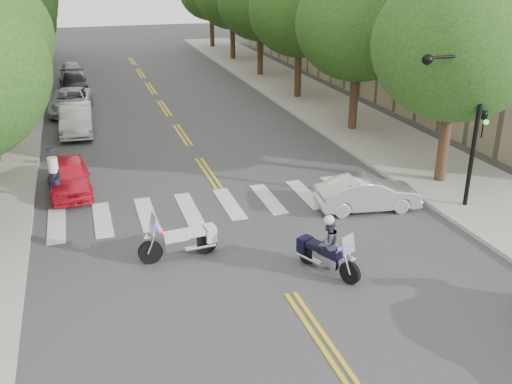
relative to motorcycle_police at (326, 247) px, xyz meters
name	(u,v)px	position (x,y,z in m)	size (l,w,h in m)	color
ground	(290,293)	(-1.41, -0.81, -0.82)	(140.00, 140.00, 0.00)	#38383A
sidewalk_right	(307,97)	(8.09, 21.19, -0.74)	(5.00, 60.00, 0.15)	#9E9991
tree_l_3	(7,7)	(-10.21, 29.19, 4.74)	(6.40, 6.40, 8.45)	#382316
tree_l_4	(16,0)	(-10.21, 37.19, 4.74)	(6.40, 6.40, 8.45)	#382316
tree_r_0	(457,45)	(7.39, 5.19, 4.74)	(6.40, 6.40, 8.45)	#382316
tree_r_1	(359,23)	(7.39, 13.19, 4.74)	(6.40, 6.40, 8.45)	#382316
tree_r_2	(300,10)	(7.39, 21.19, 4.74)	(6.40, 6.40, 8.45)	#382316
tree_r_3	(260,2)	(7.39, 29.19, 4.74)	(6.40, 6.40, 8.45)	#382316
traffic_signal_pole	(467,111)	(6.31, 2.69, 2.90)	(2.82, 0.42, 6.00)	black
motorcycle_police	(326,247)	(0.00, 0.00, 0.00)	(1.22, 2.13, 1.84)	black
motorcycle_parked	(185,240)	(-3.75, 2.15, -0.26)	(2.48, 0.69, 1.60)	black
officer_standing	(55,182)	(-7.56, 7.69, 0.05)	(0.64, 0.42, 1.75)	black
convertible	(368,194)	(3.30, 3.69, -0.20)	(1.32, 3.78, 1.25)	silver
parked_car_a	(69,176)	(-7.08, 8.69, -0.15)	(1.57, 3.91, 1.33)	red
parked_car_b	(77,119)	(-6.61, 17.19, -0.07)	(1.58, 4.53, 1.49)	silver
parked_car_c	(71,101)	(-6.83, 21.79, -0.13)	(2.29, 4.96, 1.38)	silver
parked_car_d	(73,83)	(-6.61, 27.69, -0.19)	(1.77, 4.35, 1.26)	black
parked_car_e	(72,71)	(-6.61, 31.91, -0.15)	(1.59, 3.95, 1.34)	#97989C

